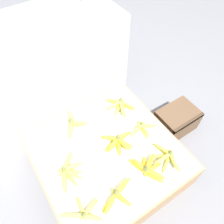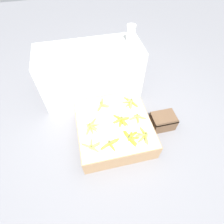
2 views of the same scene
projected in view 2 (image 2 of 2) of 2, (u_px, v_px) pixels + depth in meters
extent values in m
plane|color=slate|center=(114.00, 134.00, 2.36)|extent=(10.00, 10.00, 0.00)
cube|color=#997551|center=(114.00, 128.00, 2.25)|extent=(0.91, 0.92, 0.27)
cube|color=silver|center=(114.00, 122.00, 2.15)|extent=(0.88, 0.89, 0.00)
cube|color=white|center=(91.00, 73.00, 2.52)|extent=(1.40, 0.57, 0.79)
cube|color=brown|center=(163.00, 121.00, 2.36)|extent=(0.31, 0.24, 0.20)
cube|color=#402E20|center=(168.00, 124.00, 2.23)|extent=(0.31, 0.02, 0.02)
ellipsoid|color=#DBCC4C|center=(94.00, 149.00, 1.91)|extent=(0.12, 0.12, 0.02)
ellipsoid|color=#DBCC4C|center=(95.00, 146.00, 1.93)|extent=(0.14, 0.06, 0.02)
ellipsoid|color=#DBCC4C|center=(91.00, 144.00, 1.95)|extent=(0.04, 0.14, 0.02)
ellipsoid|color=#DBCC4C|center=(87.00, 146.00, 1.94)|extent=(0.13, 0.10, 0.02)
ellipsoid|color=#DBCC4C|center=(94.00, 149.00, 1.89)|extent=(0.11, 0.12, 0.02)
ellipsoid|color=#DBCC4C|center=(95.00, 145.00, 1.92)|extent=(0.14, 0.07, 0.02)
ellipsoid|color=#DBCC4C|center=(91.00, 144.00, 1.92)|extent=(0.05, 0.14, 0.02)
ellipsoid|color=#DBCC4C|center=(86.00, 145.00, 1.92)|extent=(0.13, 0.09, 0.02)
cone|color=olive|center=(91.00, 146.00, 1.88)|extent=(0.03, 0.03, 0.04)
ellipsoid|color=yellow|center=(106.00, 146.00, 1.93)|extent=(0.14, 0.07, 0.03)
ellipsoid|color=yellow|center=(112.00, 147.00, 1.93)|extent=(0.08, 0.14, 0.03)
ellipsoid|color=yellow|center=(113.00, 143.00, 1.96)|extent=(0.14, 0.06, 0.03)
ellipsoid|color=yellow|center=(106.00, 146.00, 1.90)|extent=(0.13, 0.09, 0.03)
ellipsoid|color=yellow|center=(111.00, 145.00, 1.91)|extent=(0.06, 0.14, 0.03)
ellipsoid|color=yellow|center=(114.00, 141.00, 1.94)|extent=(0.14, 0.06, 0.03)
cone|color=olive|center=(110.00, 141.00, 1.90)|extent=(0.03, 0.03, 0.05)
ellipsoid|color=gold|center=(132.00, 142.00, 1.96)|extent=(0.09, 0.14, 0.03)
ellipsoid|color=gold|center=(134.00, 138.00, 1.99)|extent=(0.14, 0.04, 0.03)
ellipsoid|color=gold|center=(130.00, 136.00, 2.01)|extent=(0.10, 0.13, 0.03)
ellipsoid|color=gold|center=(126.00, 135.00, 2.02)|extent=(0.07, 0.14, 0.03)
ellipsoid|color=gold|center=(133.00, 141.00, 1.94)|extent=(0.10, 0.13, 0.03)
ellipsoid|color=gold|center=(133.00, 135.00, 1.98)|extent=(0.14, 0.09, 0.03)
ellipsoid|color=gold|center=(128.00, 135.00, 1.98)|extent=(0.06, 0.14, 0.03)
cone|color=olive|center=(130.00, 136.00, 1.93)|extent=(0.04, 0.04, 0.05)
ellipsoid|color=gold|center=(143.00, 132.00, 2.04)|extent=(0.06, 0.16, 0.03)
ellipsoid|color=gold|center=(142.00, 135.00, 2.02)|extent=(0.15, 0.10, 0.03)
ellipsoid|color=gold|center=(142.00, 139.00, 1.99)|extent=(0.15, 0.10, 0.03)
ellipsoid|color=gold|center=(147.00, 139.00, 1.99)|extent=(0.05, 0.16, 0.03)
ellipsoid|color=gold|center=(144.00, 132.00, 2.02)|extent=(0.07, 0.16, 0.03)
ellipsoid|color=gold|center=(142.00, 135.00, 1.99)|extent=(0.16, 0.03, 0.03)
ellipsoid|color=gold|center=(146.00, 137.00, 1.97)|extent=(0.07, 0.16, 0.03)
cone|color=olive|center=(147.00, 133.00, 1.97)|extent=(0.03, 0.03, 0.04)
ellipsoid|color=#DBCC4C|center=(89.00, 130.00, 2.06)|extent=(0.09, 0.17, 0.03)
ellipsoid|color=#DBCC4C|center=(91.00, 129.00, 2.07)|extent=(0.06, 0.17, 0.03)
ellipsoid|color=#DBCC4C|center=(92.00, 127.00, 2.09)|extent=(0.15, 0.12, 0.03)
ellipsoid|color=#DBCC4C|center=(93.00, 125.00, 2.10)|extent=(0.17, 0.03, 0.03)
ellipsoid|color=#DBCC4C|center=(92.00, 123.00, 2.12)|extent=(0.14, 0.14, 0.03)
ellipsoid|color=#DBCC4C|center=(88.00, 129.00, 2.04)|extent=(0.09, 0.16, 0.03)
ellipsoid|color=#DBCC4C|center=(92.00, 128.00, 2.05)|extent=(0.11, 0.16, 0.03)
ellipsoid|color=#DBCC4C|center=(92.00, 125.00, 2.07)|extent=(0.17, 0.06, 0.03)
ellipsoid|color=#DBCC4C|center=(92.00, 123.00, 2.09)|extent=(0.14, 0.13, 0.03)
cone|color=olive|center=(89.00, 123.00, 2.05)|extent=(0.03, 0.03, 0.04)
ellipsoid|color=yellow|center=(119.00, 119.00, 2.16)|extent=(0.11, 0.13, 0.03)
ellipsoid|color=yellow|center=(118.00, 121.00, 2.14)|extent=(0.14, 0.06, 0.03)
ellipsoid|color=yellow|center=(121.00, 123.00, 2.12)|extent=(0.09, 0.14, 0.03)
ellipsoid|color=yellow|center=(124.00, 122.00, 2.13)|extent=(0.10, 0.14, 0.03)
ellipsoid|color=yellow|center=(124.00, 119.00, 2.15)|extent=(0.14, 0.04, 0.03)
ellipsoid|color=yellow|center=(118.00, 117.00, 2.14)|extent=(0.13, 0.11, 0.03)
ellipsoid|color=yellow|center=(118.00, 121.00, 2.10)|extent=(0.14, 0.09, 0.03)
ellipsoid|color=yellow|center=(123.00, 122.00, 2.10)|extent=(0.05, 0.14, 0.03)
ellipsoid|color=yellow|center=(124.00, 118.00, 2.13)|extent=(0.14, 0.03, 0.03)
cone|color=olive|center=(122.00, 117.00, 2.09)|extent=(0.04, 0.04, 0.05)
ellipsoid|color=#DBCC4C|center=(135.00, 118.00, 2.17)|extent=(0.16, 0.06, 0.02)
ellipsoid|color=#DBCC4C|center=(137.00, 119.00, 2.16)|extent=(0.06, 0.16, 0.02)
ellipsoid|color=#DBCC4C|center=(140.00, 118.00, 2.18)|extent=(0.15, 0.10, 0.02)
ellipsoid|color=#DBCC4C|center=(135.00, 117.00, 2.16)|extent=(0.16, 0.05, 0.02)
ellipsoid|color=#DBCC4C|center=(138.00, 118.00, 2.14)|extent=(0.04, 0.16, 0.02)
ellipsoid|color=#DBCC4C|center=(141.00, 117.00, 2.16)|extent=(0.15, 0.11, 0.02)
cone|color=olive|center=(138.00, 114.00, 2.14)|extent=(0.03, 0.03, 0.04)
ellipsoid|color=#DBCC4C|center=(100.00, 108.00, 2.26)|extent=(0.11, 0.13, 0.03)
ellipsoid|color=#DBCC4C|center=(104.00, 106.00, 2.28)|extent=(0.14, 0.09, 0.03)
ellipsoid|color=#DBCC4C|center=(102.00, 103.00, 2.32)|extent=(0.09, 0.14, 0.03)
ellipsoid|color=#DBCC4C|center=(100.00, 107.00, 2.23)|extent=(0.10, 0.13, 0.03)
ellipsoid|color=#DBCC4C|center=(105.00, 105.00, 2.25)|extent=(0.14, 0.10, 0.03)
ellipsoid|color=#DBCC4C|center=(102.00, 101.00, 2.30)|extent=(0.07, 0.14, 0.03)
cone|color=olive|center=(101.00, 102.00, 2.23)|extent=(0.04, 0.04, 0.05)
ellipsoid|color=#DBCC4C|center=(129.00, 100.00, 2.35)|extent=(0.12, 0.14, 0.03)
ellipsoid|color=#DBCC4C|center=(128.00, 102.00, 2.33)|extent=(0.16, 0.05, 0.03)
ellipsoid|color=#DBCC4C|center=(129.00, 104.00, 2.30)|extent=(0.14, 0.11, 0.03)
ellipsoid|color=#DBCC4C|center=(131.00, 105.00, 2.29)|extent=(0.08, 0.16, 0.03)
ellipsoid|color=#DBCC4C|center=(134.00, 104.00, 2.31)|extent=(0.09, 0.15, 0.03)
ellipsoid|color=#DBCC4C|center=(129.00, 99.00, 2.32)|extent=(0.13, 0.13, 0.03)
ellipsoid|color=#DBCC4C|center=(128.00, 101.00, 2.30)|extent=(0.16, 0.05, 0.03)
ellipsoid|color=#DBCC4C|center=(131.00, 104.00, 2.27)|extent=(0.09, 0.15, 0.03)
ellipsoid|color=#DBCC4C|center=(134.00, 103.00, 2.28)|extent=(0.09, 0.15, 0.03)
cone|color=olive|center=(132.00, 99.00, 2.28)|extent=(0.03, 0.03, 0.04)
cylinder|color=silver|center=(131.00, 35.00, 2.22)|extent=(0.11, 0.11, 0.20)
cylinder|color=#B7B2A8|center=(132.00, 26.00, 2.14)|extent=(0.12, 0.12, 0.02)
cube|color=white|center=(96.00, 46.00, 2.22)|extent=(0.26, 0.16, 0.02)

